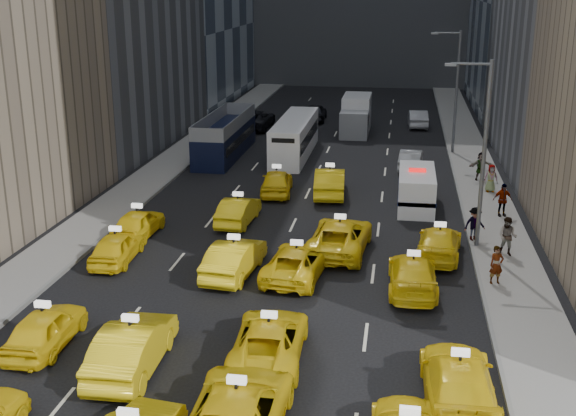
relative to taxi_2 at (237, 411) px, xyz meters
The scene contains 37 objects.
ground 4.78m from the taxi_2, 105.05° to the left, with size 160.00×160.00×0.00m, color black.
sidewalk_west 31.80m from the taxi_2, 111.64° to the left, with size 3.00×90.00×0.15m, color gray.
sidewalk_east 30.99m from the taxi_2, 72.58° to the left, with size 3.00×90.00×0.15m, color gray.
curb_west 31.30m from the taxi_2, 109.17° to the left, with size 0.15×90.00×0.18m, color slate.
curb_east 30.58m from the taxi_2, 75.17° to the left, with size 0.15×90.00×0.18m, color slate.
streetlight_near 18.83m from the taxi_2, 64.33° to the left, with size 2.15×0.22×9.00m.
streetlight_far 37.64m from the taxi_2, 77.72° to the left, with size 2.15×0.22×9.00m.
taxi_2 is the anchor object (origin of this frame).
taxi_4 8.82m from the taxi_2, 152.70° to the left, with size 1.69×4.21×1.43m, color yellow.
taxi_5 5.26m from the taxi_2, 144.18° to the left, with size 1.75×5.02×1.65m, color yellow.
taxi_6 4.53m from the taxi_2, 88.91° to the left, with size 2.34×5.07×1.41m, color yellow.
taxi_7 6.80m from the taxi_2, 22.90° to the left, with size 2.16×5.31×1.54m, color yellow.
taxi_8 14.79m from the taxi_2, 124.82° to the left, with size 1.64×4.09×1.39m, color yellow.
taxi_9 11.80m from the taxi_2, 103.50° to the left, with size 1.65×4.73×1.56m, color yellow.
taxi_10 11.67m from the taxi_2, 90.10° to the left, with size 2.29×4.97×1.38m, color yellow.
taxi_11 12.11m from the taxi_2, 65.81° to the left, with size 2.01×4.93×1.43m, color yellow.
taxi_12 17.83m from the taxi_2, 119.11° to the left, with size 1.67×4.14×1.41m, color yellow.
taxi_13 18.86m from the taxi_2, 102.68° to the left, with size 1.49×4.28×1.41m, color yellow.
taxi_14 15.07m from the taxi_2, 84.03° to the left, with size 2.60×5.63×1.56m, color yellow.
taxi_15 16.31m from the taxi_2, 67.63° to the left, with size 1.95×4.79×1.39m, color yellow.
taxi_16 24.35m from the taxi_2, 97.24° to the left, with size 1.79×4.44×1.51m, color yellow.
taxi_17 24.40m from the taxi_2, 89.70° to the left, with size 1.76×5.03×1.66m, color yellow.
nypd_van 23.43m from the taxi_2, 77.10° to the left, with size 2.74×5.47×2.25m.
double_decker 34.46m from the taxi_2, 104.29° to the left, with size 3.56×10.65×3.04m.
city_bus 34.46m from the taxi_2, 95.79° to the left, with size 2.71×10.68×2.74m.
box_truck 43.34m from the taxi_2, 89.46° to the left, with size 2.78×6.81×3.04m.
misc_car_0 31.99m from the taxi_2, 81.04° to the left, with size 1.46×4.17×1.37m, color #A0A3A8.
misc_car_1 44.59m from the taxi_2, 100.77° to the left, with size 2.64×5.74×1.59m, color black.
misc_car_2 51.13m from the taxi_2, 90.19° to the left, with size 1.91×4.70×1.36m, color slate.
misc_car_3 48.28m from the taxi_2, 94.31° to the left, with size 1.86×4.62×1.57m, color black.
misc_car_4 47.03m from the taxi_2, 83.12° to the left, with size 1.60×4.58×1.51m, color #9FA1A7.
pedestrian_0 14.64m from the taxi_2, 54.84° to the left, with size 0.61×0.40×1.66m, color gray.
pedestrian_1 18.02m from the taxi_2, 58.89° to the left, with size 0.89×0.49×1.83m, color gray.
pedestrian_2 19.00m from the taxi_2, 65.15° to the left, with size 1.10×0.45×1.70m, color gray.
pedestrian_3 23.57m from the taxi_2, 65.42° to the left, with size 1.06×0.48×1.81m, color gray.
pedestrian_4 27.94m from the taxi_2, 69.67° to the left, with size 0.82×0.45×1.68m, color gray.
pedestrian_5 30.32m from the taxi_2, 72.00° to the left, with size 1.68×0.48×1.81m, color gray.
Camera 1 is at (5.39, -21.76, 12.42)m, focal length 45.00 mm.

